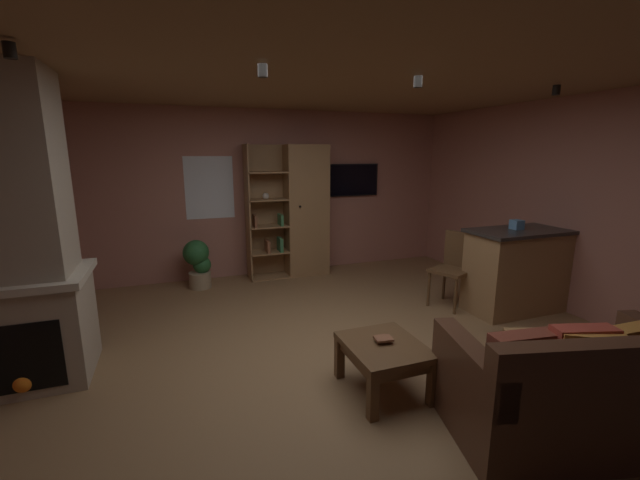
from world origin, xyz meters
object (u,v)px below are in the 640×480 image
(leather_couch, at_px, (575,392))
(wall_mounted_tv, at_px, (352,180))
(tissue_box, at_px, (517,225))
(table_book_0, at_px, (382,338))
(potted_floor_plant, at_px, (198,262))
(table_book_1, at_px, (383,339))
(bookshelf_cabinet, at_px, (301,212))
(dining_chair, at_px, (454,264))
(coffee_table, at_px, (384,353))
(kitchen_bar_counter, at_px, (523,269))
(stone_fireplace, at_px, (18,248))

(leather_couch, distance_m, wall_mounted_tv, 4.57)
(tissue_box, distance_m, table_book_0, 2.54)
(potted_floor_plant, xyz_separation_m, wall_mounted_tv, (2.52, 0.36, 1.07))
(table_book_1, relative_size, potted_floor_plant, 0.20)
(bookshelf_cabinet, height_order, table_book_1, bookshelf_cabinet)
(dining_chair, relative_size, wall_mounted_tv, 0.99)
(wall_mounted_tv, bearing_deg, coffee_table, -110.41)
(bookshelf_cabinet, bearing_deg, leather_couch, -82.09)
(kitchen_bar_counter, distance_m, wall_mounted_tv, 2.94)
(dining_chair, height_order, potted_floor_plant, dining_chair)
(leather_couch, relative_size, table_book_0, 17.53)
(table_book_1, bearing_deg, coffee_table, -101.19)
(bookshelf_cabinet, height_order, tissue_box, bookshelf_cabinet)
(dining_chair, bearing_deg, wall_mounted_tv, 101.29)
(kitchen_bar_counter, relative_size, table_book_0, 13.66)
(table_book_1, xyz_separation_m, potted_floor_plant, (-1.21, 3.14, -0.06))
(bookshelf_cabinet, bearing_deg, tissue_box, -50.18)
(dining_chair, bearing_deg, coffee_table, -141.92)
(stone_fireplace, distance_m, coffee_table, 3.03)
(stone_fireplace, bearing_deg, coffee_table, -23.93)
(bookshelf_cabinet, bearing_deg, table_book_0, -96.07)
(wall_mounted_tv, bearing_deg, leather_couch, -94.70)
(bookshelf_cabinet, relative_size, table_book_0, 19.52)
(bookshelf_cabinet, bearing_deg, potted_floor_plant, -174.74)
(kitchen_bar_counter, bearing_deg, coffee_table, -158.39)
(bookshelf_cabinet, relative_size, coffee_table, 2.92)
(dining_chair, bearing_deg, bookshelf_cabinet, 125.32)
(coffee_table, bearing_deg, kitchen_bar_counter, 21.61)
(dining_chair, bearing_deg, leather_couch, -109.34)
(tissue_box, relative_size, table_book_1, 0.87)
(kitchen_bar_counter, height_order, tissue_box, tissue_box)
(tissue_box, bearing_deg, table_book_1, -156.94)
(table_book_0, xyz_separation_m, wall_mounted_tv, (1.29, 3.45, 1.03))
(table_book_1, distance_m, dining_chair, 2.19)
(table_book_0, height_order, potted_floor_plant, potted_floor_plant)
(leather_couch, height_order, table_book_1, leather_couch)
(coffee_table, distance_m, table_book_1, 0.12)
(table_book_0, relative_size, potted_floor_plant, 0.15)
(leather_couch, bearing_deg, coffee_table, 136.51)
(tissue_box, bearing_deg, coffee_table, -156.52)
(leather_couch, bearing_deg, tissue_box, 54.61)
(stone_fireplace, relative_size, potted_floor_plant, 3.67)
(leather_couch, bearing_deg, wall_mounted_tv, 85.30)
(stone_fireplace, distance_m, wall_mounted_tv, 4.62)
(kitchen_bar_counter, distance_m, table_book_0, 2.57)
(table_book_0, height_order, table_book_1, table_book_1)
(tissue_box, xyz_separation_m, table_book_0, (-2.27, -0.93, -0.64))
(coffee_table, relative_size, wall_mounted_tv, 0.74)
(dining_chair, distance_m, potted_floor_plant, 3.46)
(coffee_table, bearing_deg, leather_couch, -43.49)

